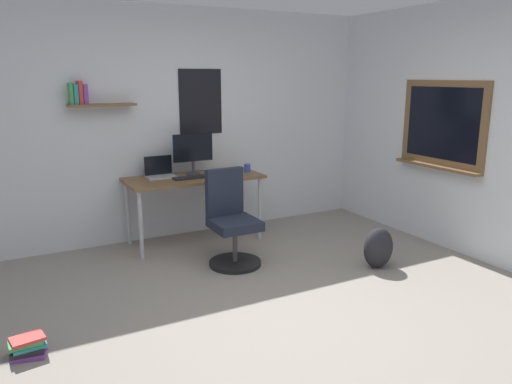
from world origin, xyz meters
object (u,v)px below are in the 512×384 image
at_px(desk, 194,183).
at_px(monitor_primary, 193,151).
at_px(laptop, 160,172).
at_px(coffee_mug, 247,168).
at_px(backpack, 378,248).
at_px(computer_mouse, 214,175).
at_px(keyboard, 190,178).
at_px(office_chair, 232,224).
at_px(book_stack_on_floor, 28,347).

distance_m(desk, monitor_primary, 0.36).
relative_size(laptop, coffee_mug, 3.37).
height_order(monitor_primary, backpack, monitor_primary).
bearing_deg(computer_mouse, monitor_primary, 132.16).
relative_size(keyboard, computer_mouse, 3.56).
relative_size(computer_mouse, backpack, 0.26).
bearing_deg(laptop, backpack, -46.77).
xyz_separation_m(desk, laptop, (-0.34, 0.15, 0.13)).
xyz_separation_m(office_chair, coffee_mug, (0.57, 0.77, 0.39)).
bearing_deg(office_chair, desk, 95.66).
height_order(desk, office_chair, office_chair).
distance_m(office_chair, keyboard, 0.82).
bearing_deg(keyboard, laptop, 138.34).
xyz_separation_m(office_chair, monitor_primary, (-0.04, 0.90, 0.62)).
bearing_deg(keyboard, desk, 47.13).
bearing_deg(desk, keyboard, -132.87).
height_order(desk, keyboard, keyboard).
distance_m(monitor_primary, book_stack_on_floor, 2.78).
bearing_deg(desk, laptop, 155.65).
relative_size(laptop, backpack, 0.76).
height_order(computer_mouse, book_stack_on_floor, computer_mouse).
xyz_separation_m(desk, computer_mouse, (0.21, -0.08, 0.09)).
height_order(office_chair, book_stack_on_floor, office_chair).
height_order(coffee_mug, backpack, coffee_mug).
relative_size(monitor_primary, backpack, 1.14).
distance_m(desk, laptop, 0.39).
relative_size(keyboard, backpack, 0.91).
xyz_separation_m(office_chair, book_stack_on_floor, (-1.94, -0.89, -0.34)).
bearing_deg(desk, monitor_primary, 70.26).
xyz_separation_m(laptop, coffee_mug, (0.99, -0.18, -0.01)).
distance_m(desk, office_chair, 0.85).
distance_m(laptop, book_stack_on_floor, 2.50).
height_order(keyboard, backpack, keyboard).
relative_size(keyboard, coffee_mug, 4.02).
bearing_deg(laptop, coffee_mug, -10.53).
xyz_separation_m(office_chair, computer_mouse, (0.13, 0.72, 0.36)).
bearing_deg(coffee_mug, keyboard, -176.05).
bearing_deg(office_chair, coffee_mug, 53.47).
distance_m(laptop, monitor_primary, 0.43).
distance_m(computer_mouse, book_stack_on_floor, 2.71).
bearing_deg(office_chair, computer_mouse, 80.09).
bearing_deg(laptop, computer_mouse, -23.28).
distance_m(monitor_primary, coffee_mug, 0.67).
bearing_deg(keyboard, book_stack_on_floor, -138.09).
height_order(laptop, keyboard, laptop).
xyz_separation_m(computer_mouse, coffee_mug, (0.44, 0.05, 0.03)).
height_order(office_chair, monitor_primary, monitor_primary).
height_order(keyboard, computer_mouse, computer_mouse).
relative_size(office_chair, computer_mouse, 9.13).
bearing_deg(computer_mouse, keyboard, 180.00).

